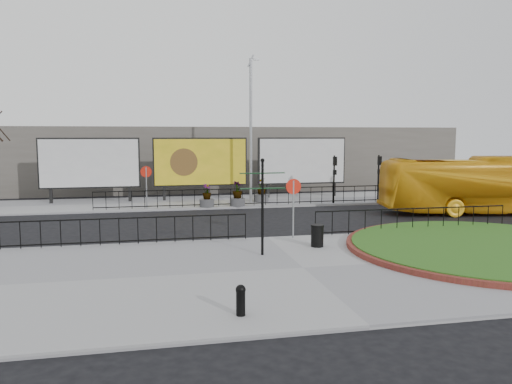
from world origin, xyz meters
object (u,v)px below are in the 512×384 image
object	(u,v)px
bus	(486,185)
fingerpost_sign	(262,197)
bollard	(241,299)
planter_c	(261,192)
lamp_post	(251,128)
litter_bin	(317,236)
planter_b	(237,196)
planter_a	(207,198)
billboard_mid	(200,162)

from	to	relation	value
bus	fingerpost_sign	bearing A→B (deg)	126.78
bollard	planter_c	distance (m)	20.40
fingerpost_sign	bus	size ratio (longest dim) A/B	0.30
lamp_post	bollard	size ratio (longest dim) A/B	12.33
litter_bin	planter_b	size ratio (longest dim) A/B	0.56
litter_bin	planter_c	world-z (taller)	planter_c
lamp_post	planter_c	distance (m)	4.17
fingerpost_sign	bollard	world-z (taller)	fingerpost_sign
fingerpost_sign	planter_c	bearing A→B (deg)	82.82
lamp_post	litter_bin	world-z (taller)	lamp_post
fingerpost_sign	planter_b	world-z (taller)	fingerpost_sign
fingerpost_sign	planter_a	distance (m)	12.53
fingerpost_sign	planter_c	size ratio (longest dim) A/B	2.28
bollard	fingerpost_sign	bearing A→B (deg)	72.45
fingerpost_sign	bus	bearing A→B (deg)	32.38
fingerpost_sign	litter_bin	size ratio (longest dim) A/B	4.06
bus	planter_a	xyz separation A→B (m)	(-15.03, 5.04, -0.97)
billboard_mid	litter_bin	xyz separation A→B (m)	(2.95, -15.13, -2.05)
fingerpost_sign	litter_bin	world-z (taller)	fingerpost_sign
litter_bin	lamp_post	bearing A→B (deg)	89.74
billboard_mid	fingerpost_sign	world-z (taller)	billboard_mid
planter_a	planter_c	world-z (taller)	planter_c
planter_c	bus	bearing A→B (deg)	-30.38
litter_bin	billboard_mid	bearing A→B (deg)	101.02
bus	planter_c	bearing A→B (deg)	69.33
fingerpost_sign	planter_b	bearing A→B (deg)	89.53
planter_c	lamp_post	bearing A→B (deg)	180.00
billboard_mid	fingerpost_sign	xyz separation A→B (m)	(0.60, -15.99, -0.40)
billboard_mid	bollard	world-z (taller)	billboard_mid
planter_a	planter_c	xyz separation A→B (m)	(3.70, 1.60, 0.09)
billboard_mid	bollard	xyz separation A→B (m)	(-1.23, -21.77, -2.07)
planter_a	planter_b	xyz separation A→B (m)	(1.85, 0.00, 0.10)
billboard_mid	planter_c	xyz separation A→B (m)	(3.70, -1.97, -1.88)
bus	litter_bin	bearing A→B (deg)	128.07
lamp_post	billboard_mid	bearing A→B (deg)	146.75
bollard	bus	size ratio (longest dim) A/B	0.07
billboard_mid	lamp_post	distance (m)	4.23
bus	billboard_mid	bearing A→B (deg)	69.89
lamp_post	bollard	bearing A→B (deg)	-102.09
bus	planter_b	world-z (taller)	bus
bus	planter_b	xyz separation A→B (m)	(-13.18, 5.04, -0.87)
bollard	planter_a	bearing A→B (deg)	86.13
bollard	planter_a	world-z (taller)	planter_a
planter_a	planter_b	size ratio (longest dim) A/B	0.90
bollard	planter_c	world-z (taller)	planter_c
billboard_mid	fingerpost_sign	size ratio (longest dim) A/B	1.80
litter_bin	planter_c	bearing A→B (deg)	86.72
planter_b	fingerpost_sign	bearing A→B (deg)	-95.78
bus	planter_b	size ratio (longest dim) A/B	7.52
litter_bin	planter_a	distance (m)	11.93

